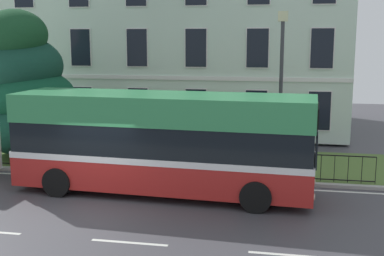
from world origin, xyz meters
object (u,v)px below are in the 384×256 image
(single_decker_bus, at_px, (163,142))
(street_lamp_post, at_px, (281,80))
(georgian_townhouse, at_px, (187,27))
(evergreen_tree, at_px, (28,94))

(single_decker_bus, relative_size, street_lamp_post, 1.68)
(georgian_townhouse, relative_size, street_lamp_post, 3.06)
(evergreen_tree, distance_m, street_lamp_post, 10.71)
(street_lamp_post, bearing_deg, georgian_townhouse, 118.06)
(georgian_townhouse, relative_size, single_decker_bus, 1.82)
(evergreen_tree, height_order, single_decker_bus, evergreen_tree)
(georgian_townhouse, relative_size, evergreen_tree, 2.94)
(georgian_townhouse, xyz_separation_m, evergreen_tree, (-4.99, -9.79, -3.02))
(evergreen_tree, distance_m, single_decker_bus, 8.03)
(evergreen_tree, bearing_deg, single_decker_bus, -29.67)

